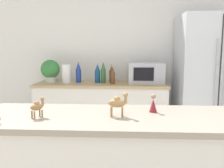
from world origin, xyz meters
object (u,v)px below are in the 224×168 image
Objects in this scene: back_bottle_3 at (113,76)px; camel_figurine at (118,102)px; paper_towel_roll at (66,74)px; potted_plant at (50,70)px; microwave at (146,73)px; back_bottle_1 at (98,74)px; back_bottle_0 at (103,73)px; back_bottle_4 at (79,73)px; back_bottle_2 at (112,74)px; wise_man_figurine_crimson at (153,104)px; camel_figurine_second at (37,106)px; refrigerator at (209,84)px.

back_bottle_3 is 1.56× the size of camel_figurine.
potted_plant is at bearing 165.47° from paper_towel_roll.
microwave is 0.67m from back_bottle_1.
back_bottle_0 reaches higher than back_bottle_4.
back_bottle_2 is 1.07× the size of back_bottle_3.
wise_man_figurine_crimson is (0.36, -1.73, 0.01)m from back_bottle_3.
back_bottle_4 is 2.41× the size of camel_figurine_second.
microwave is (-0.82, 0.10, 0.14)m from refrigerator.
camel_figurine_second is at bearing -81.42° from paper_towel_roll.
back_bottle_4 reaches higher than camel_figurine.
back_bottle_0 reaches higher than back_bottle_3.
back_bottle_2 is at bearing 5.14° from potted_plant.
paper_towel_roll is 0.53× the size of microwave.
back_bottle_2 is (0.19, 0.10, -0.01)m from back_bottle_1.
camel_figurine_second is at bearing -166.48° from wise_man_figurine_crimson.
back_bottle_0 is at bearing 177.47° from refrigerator.
refrigerator is at bearing 62.17° from wise_man_figurine_crimson.
refrigerator is 2.17m from potted_plant.
microwave is at bearing 172.79° from refrigerator.
refrigerator is 11.96× the size of camel_figurine.
refrigerator is at bearing -3.01° from back_bottle_4.
back_bottle_3 is 0.49m from back_bottle_4.
microwave is at bearing 0.72° from back_bottle_4.
back_bottle_3 is at bearing -179.37° from refrigerator.
back_bottle_3 is (-1.28, -0.01, 0.11)m from refrigerator.
back_bottle_2 is at bearing 12.78° from paper_towel_roll.
microwave is 1.92× the size of back_bottle_2.
back_bottle_2 reaches higher than wise_man_figurine_crimson.
back_bottle_0 is 1.03× the size of back_bottle_4.
back_bottle_1 is at bearing -178.04° from microwave.
refrigerator is 6.66× the size of back_bottle_1.
wise_man_figurine_crimson is (1.00, -1.78, -0.00)m from paper_towel_roll.
potted_plant is 1.09× the size of back_bottle_4.
back_bottle_3 is (-0.45, -0.12, -0.03)m from microwave.
back_bottle_4 is at bearing 177.64° from back_bottle_1.
potted_plant is at bearing 123.84° from wise_man_figurine_crimson.
back_bottle_3 is 1.85m from camel_figurine.
back_bottle_1 reaches higher than wise_man_figurine_crimson.
refrigerator is at bearing -1.22° from paper_towel_roll.
back_bottle_1 is 0.22m from back_bottle_2.
paper_towel_roll is 0.87× the size of back_bottle_4.
back_bottle_0 reaches higher than back_bottle_1.
microwave is at bearing -9.18° from back_bottle_2.
back_bottle_4 is at bearing 175.07° from back_bottle_0.
back_bottle_4 is (0.40, -0.01, -0.03)m from potted_plant.
refrigerator is 2.19m from camel_figurine.
paper_towel_roll is (0.24, -0.06, -0.05)m from potted_plant.
paper_towel_roll is 2.04m from wise_man_figurine_crimson.
paper_towel_roll is at bearing 119.17° from wise_man_figurine_crimson.
wise_man_figurine_crimson is at bearing -78.88° from back_bottle_2.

